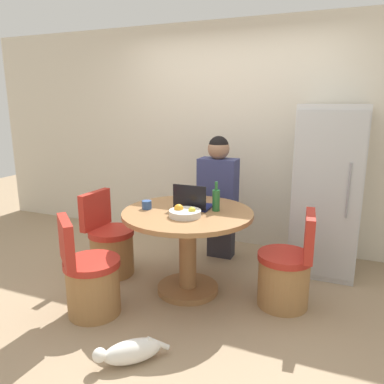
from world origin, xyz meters
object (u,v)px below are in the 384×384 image
(chair_right_side, at_px, (286,275))
(cat, at_px, (131,351))
(chair_left_side, at_px, (110,247))
(laptop, at_px, (193,203))
(person_seated, at_px, (219,192))
(chair_near_left_corner, at_px, (91,282))
(bottle, at_px, (216,200))
(fruit_bowl, at_px, (185,213))
(dining_table, at_px, (188,235))
(refrigerator, at_px, (328,190))

(chair_right_side, distance_m, cat, 1.42)
(chair_left_side, bearing_deg, laptop, -83.46)
(laptop, bearing_deg, person_seated, -91.29)
(chair_near_left_corner, xyz_separation_m, person_seated, (0.60, 1.44, 0.48))
(bottle, bearing_deg, chair_right_side, -1.29)
(fruit_bowl, xyz_separation_m, bottle, (0.19, 0.26, 0.07))
(chair_left_side, xyz_separation_m, bottle, (1.09, 0.06, 0.59))
(dining_table, xyz_separation_m, cat, (0.03, -1.05, -0.46))
(chair_left_side, distance_m, cat, 1.43)
(chair_left_side, bearing_deg, chair_right_side, -85.53)
(dining_table, xyz_separation_m, fruit_bowl, (0.04, -0.15, 0.25))
(refrigerator, relative_size, laptop, 5.43)
(chair_right_side, bearing_deg, person_seated, -136.03)
(laptop, relative_size, bottle, 1.19)
(dining_table, bearing_deg, chair_left_side, 176.99)
(chair_left_side, xyz_separation_m, cat, (0.90, -1.09, -0.20))
(laptop, bearing_deg, cat, 91.21)
(chair_left_side, relative_size, bottle, 3.20)
(laptop, bearing_deg, chair_right_side, 179.34)
(dining_table, distance_m, fruit_bowl, 0.30)
(dining_table, distance_m, cat, 1.14)
(chair_left_side, relative_size, chair_right_side, 1.00)
(person_seated, bearing_deg, refrigerator, -168.67)
(chair_right_side, distance_m, fruit_bowl, 1.00)
(laptop, relative_size, fruit_bowl, 1.16)
(chair_left_side, xyz_separation_m, chair_near_left_corner, (0.29, -0.69, 0.00))
(chair_right_side, xyz_separation_m, chair_near_left_corner, (-1.44, -0.74, 0.00))
(chair_left_side, relative_size, person_seated, 0.61)
(chair_right_side, relative_size, chair_near_left_corner, 1.00)
(chair_right_side, xyz_separation_m, bottle, (-0.64, 0.01, 0.59))
(laptop, xyz_separation_m, fruit_bowl, (0.03, -0.25, -0.01))
(person_seated, bearing_deg, cat, 90.27)
(chair_right_side, xyz_separation_m, fruit_bowl, (-0.82, -0.24, 0.52))
(refrigerator, xyz_separation_m, chair_near_left_corner, (-1.68, -1.66, -0.56))
(refrigerator, distance_m, person_seated, 1.10)
(dining_table, relative_size, bottle, 4.42)
(chair_left_side, relative_size, laptop, 2.69)
(dining_table, height_order, chair_left_side, chair_left_side)
(dining_table, height_order, chair_near_left_corner, chair_near_left_corner)
(person_seated, bearing_deg, laptop, 88.71)
(chair_near_left_corner, height_order, person_seated, person_seated)
(laptop, bearing_deg, chair_left_side, 3.53)
(chair_right_side, relative_size, person_seated, 0.61)
(dining_table, height_order, chair_right_side, chair_right_side)
(fruit_bowl, relative_size, bottle, 1.03)
(chair_left_side, distance_m, bottle, 1.24)
(chair_right_side, xyz_separation_m, cat, (-0.83, -1.14, -0.20))
(refrigerator, relative_size, bottle, 6.46)
(chair_near_left_corner, bearing_deg, bottle, -95.15)
(dining_table, bearing_deg, person_seated, 88.27)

